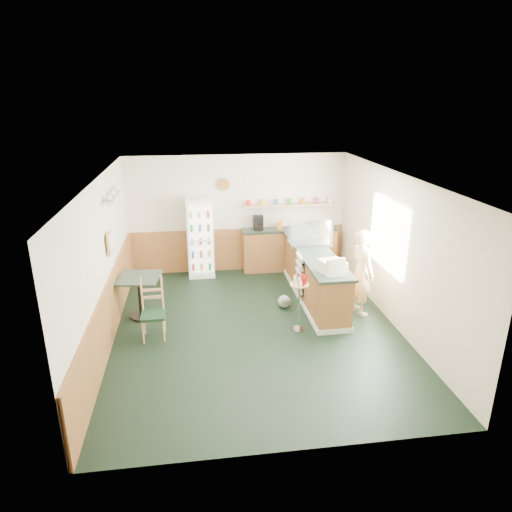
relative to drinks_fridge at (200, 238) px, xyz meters
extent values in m
plane|color=black|center=(0.88, -2.74, -0.90)|extent=(6.00, 6.00, 0.00)
cube|color=silver|center=(0.88, 0.27, 0.45)|extent=(5.00, 0.02, 2.70)
cube|color=silver|center=(-1.63, -2.74, 0.45)|extent=(0.02, 6.00, 2.70)
cube|color=silver|center=(3.39, -2.74, 0.45)|extent=(0.02, 6.00, 2.70)
cube|color=white|center=(0.88, -2.74, 1.81)|extent=(5.00, 6.00, 0.02)
cube|color=#A66435|center=(0.88, 0.23, -0.40)|extent=(4.98, 0.05, 1.00)
cube|color=#A66435|center=(-1.59, -2.74, -0.40)|extent=(0.05, 5.98, 1.00)
cube|color=white|center=(3.34, -2.44, 0.65)|extent=(0.06, 1.45, 1.25)
cube|color=tan|center=(-1.57, -2.24, 0.65)|extent=(0.03, 0.32, 0.38)
cube|color=white|center=(-1.52, -1.74, 1.35)|extent=(0.18, 1.20, 0.03)
cylinder|color=#9D6327|center=(0.58, 0.20, 1.15)|extent=(0.26, 0.04, 0.26)
cube|color=#A66435|center=(2.23, -1.66, -0.42)|extent=(0.60, 2.95, 0.95)
cube|color=white|center=(2.23, -1.66, -0.85)|extent=(0.64, 2.97, 0.10)
cube|color=#29392D|center=(2.23, -1.66, 0.09)|extent=(0.68, 3.01, 0.05)
cube|color=#A66435|center=(2.08, 0.06, -0.42)|extent=(2.20, 0.38, 0.95)
cube|color=#29392D|center=(2.08, 0.06, 0.09)|extent=(2.24, 0.42, 0.05)
cube|color=tan|center=(2.08, 0.14, 0.65)|extent=(2.10, 0.22, 0.04)
cube|color=black|center=(1.33, 0.06, 0.28)|extent=(0.22, 0.18, 0.34)
cylinder|color=#B2664C|center=(1.13, 0.14, 0.73)|extent=(0.10, 0.10, 0.12)
cylinder|color=#B2664C|center=(1.44, 0.14, 0.73)|extent=(0.10, 0.10, 0.12)
cylinder|color=#B2664C|center=(1.76, 0.14, 0.73)|extent=(0.10, 0.10, 0.12)
cylinder|color=#B2664C|center=(2.08, 0.14, 0.73)|extent=(0.10, 0.10, 0.12)
cylinder|color=#B2664C|center=(2.39, 0.14, 0.73)|extent=(0.10, 0.10, 0.12)
cylinder|color=#B2664C|center=(2.71, 0.14, 0.73)|extent=(0.10, 0.10, 0.12)
cylinder|color=#B2664C|center=(3.03, 0.14, 0.73)|extent=(0.10, 0.10, 0.12)
cube|color=white|center=(0.00, 0.04, 0.00)|extent=(0.59, 0.42, 1.79)
cube|color=white|center=(0.00, -0.19, 0.01)|extent=(0.50, 0.02, 1.58)
cube|color=silver|center=(0.00, -0.26, 0.01)|extent=(0.53, 0.02, 1.64)
cube|color=silver|center=(2.23, -1.17, 0.14)|extent=(0.86, 0.45, 0.06)
cube|color=silver|center=(2.23, -1.17, 0.39)|extent=(0.84, 0.43, 0.43)
cube|color=beige|center=(2.23, -2.78, 0.23)|extent=(0.46, 0.48, 0.22)
imported|color=tan|center=(2.93, -2.38, -0.07)|extent=(0.51, 0.62, 1.65)
cylinder|color=silver|center=(1.62, -2.87, -0.89)|extent=(0.26, 0.26, 0.02)
cylinder|color=silver|center=(1.62, -2.87, -0.46)|extent=(0.04, 0.04, 0.86)
cylinder|color=tan|center=(1.62, -2.87, -0.03)|extent=(0.33, 0.33, 0.02)
cylinder|color=red|center=(1.72, -2.89, 0.06)|extent=(0.05, 0.05, 0.15)
cylinder|color=red|center=(1.70, -2.81, 0.06)|extent=(0.05, 0.05, 0.15)
cylinder|color=red|center=(1.62, -2.77, 0.06)|extent=(0.05, 0.05, 0.15)
cylinder|color=red|center=(1.54, -2.81, 0.06)|extent=(0.05, 0.05, 0.15)
cylinder|color=red|center=(1.53, -2.90, 0.06)|extent=(0.05, 0.05, 0.15)
cylinder|color=red|center=(1.58, -2.97, 0.06)|extent=(0.05, 0.05, 0.15)
cylinder|color=red|center=(1.67, -2.96, 0.06)|extent=(0.05, 0.05, 0.15)
cube|color=black|center=(1.89, -1.84, -0.65)|extent=(0.05, 0.40, 0.03)
cube|color=silver|center=(1.87, -1.84, -0.58)|extent=(0.09, 0.37, 0.14)
cube|color=black|center=(1.89, -1.84, -0.48)|extent=(0.05, 0.40, 0.03)
cube|color=silver|center=(1.87, -1.84, -0.41)|extent=(0.09, 0.37, 0.14)
cube|color=black|center=(1.89, -1.84, -0.32)|extent=(0.05, 0.40, 0.03)
cube|color=silver|center=(1.87, -1.84, -0.25)|extent=(0.09, 0.37, 0.14)
cube|color=black|center=(1.89, -1.84, -0.15)|extent=(0.05, 0.40, 0.03)
cube|color=silver|center=(1.87, -1.84, -0.08)|extent=(0.09, 0.37, 0.14)
cube|color=black|center=(1.89, -1.84, 0.01)|extent=(0.05, 0.40, 0.03)
cube|color=silver|center=(1.87, -1.84, 0.08)|extent=(0.09, 0.37, 0.14)
cylinder|color=black|center=(-1.17, -2.01, -0.87)|extent=(0.42, 0.42, 0.04)
cylinder|color=black|center=(-1.17, -2.01, -0.49)|extent=(0.08, 0.08, 0.74)
cube|color=#29392D|center=(-1.17, -2.01, -0.10)|extent=(0.83, 0.83, 0.04)
cube|color=black|center=(-0.88, -2.82, -0.47)|extent=(0.41, 0.41, 0.05)
cylinder|color=tan|center=(-1.05, -2.99, -0.69)|extent=(0.03, 0.03, 0.42)
cylinder|color=tan|center=(-0.71, -2.99, -0.69)|extent=(0.03, 0.03, 0.42)
cylinder|color=tan|center=(-1.05, -2.65, -0.69)|extent=(0.03, 0.03, 0.42)
cylinder|color=tan|center=(-0.71, -2.65, -0.69)|extent=(0.03, 0.03, 0.42)
cube|color=tan|center=(-0.88, -2.64, -0.15)|extent=(0.36, 0.05, 0.64)
sphere|color=#959690|center=(1.55, -1.96, -0.77)|extent=(0.25, 0.25, 0.25)
sphere|color=#959690|center=(1.55, -2.08, -0.67)|extent=(0.14, 0.14, 0.14)
camera|label=1|loc=(-0.12, -9.91, 3.06)|focal=32.00mm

